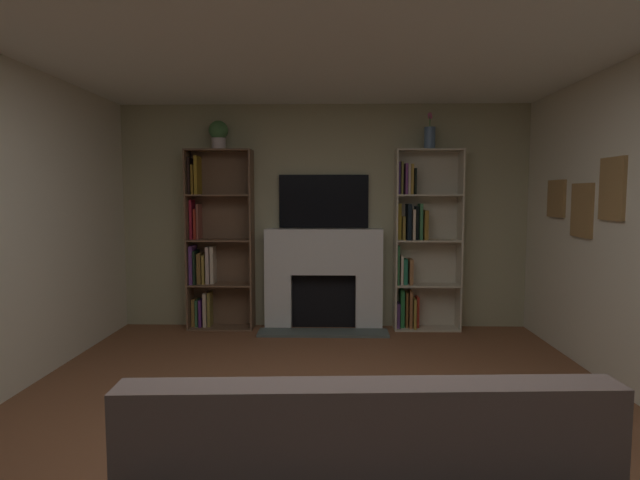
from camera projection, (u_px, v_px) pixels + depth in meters
ground_plane at (315, 462)px, 2.94m from camera, size 7.42×7.42×0.00m
wall_back_accent at (324, 217)px, 5.93m from camera, size 4.74×0.06×2.53m
fireplace at (324, 276)px, 5.84m from camera, size 1.42×0.53×1.14m
tv at (324, 201)px, 5.86m from camera, size 1.01×0.06×0.60m
bookshelf_left at (214, 246)px, 5.86m from camera, size 0.73×0.29×2.02m
bookshelf_right at (419, 243)px, 5.81m from camera, size 0.73×0.27×2.02m
potted_plant at (218, 134)px, 5.70m from camera, size 0.21×0.21×0.32m
vase_with_flowers at (430, 137)px, 5.65m from camera, size 0.12×0.12×0.39m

